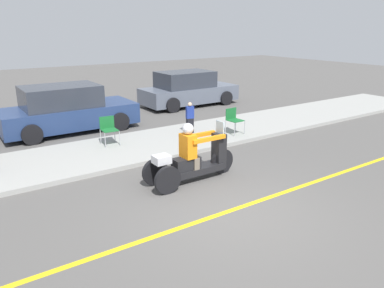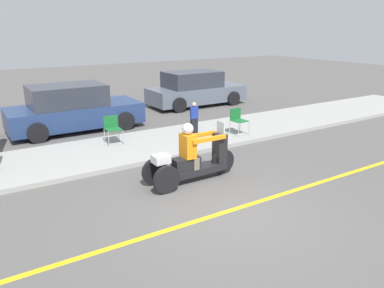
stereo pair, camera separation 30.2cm
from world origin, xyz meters
The scene contains 9 objects.
ground_plane centered at (0.00, 0.00, 0.00)m, with size 60.00×60.00×0.00m, color #565451.
lane_stripe centered at (0.20, 0.00, 0.00)m, with size 24.00×0.12×0.01m.
sidewalk_strip centered at (0.00, 4.60, 0.06)m, with size 28.00×2.80×0.12m.
motorcycle_trike centered at (0.19, 1.67, 0.51)m, with size 2.35×0.67×1.43m.
spectator_mid_group centered at (2.25, 4.82, 0.62)m, with size 0.27×0.20×1.03m.
folding_chair_set_back centered at (-0.43, 5.18, 0.62)m, with size 0.49×0.49×0.82m.
folding_chair_curbside centered at (3.41, 4.00, 0.62)m, with size 0.48×0.48×0.82m.
parked_car_lot_far centered at (5.01, 9.10, 0.73)m, with size 4.43×2.00×1.56m.
parked_car_lot_right centered at (-0.89, 7.75, 0.75)m, with size 4.48×2.11×1.60m.
Camera 2 is at (-4.13, -5.26, 3.50)m, focal length 35.00 mm.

